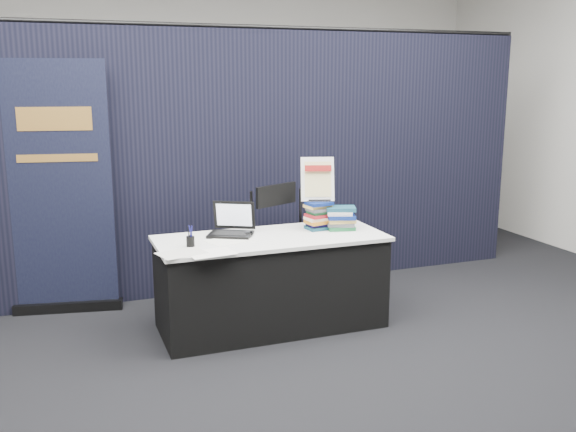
# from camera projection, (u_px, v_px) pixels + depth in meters

# --- Properties ---
(floor) EXTENTS (8.00, 8.00, 0.00)m
(floor) POSITION_uv_depth(u_px,v_px,m) (296.00, 353.00, 4.70)
(floor) COLOR black
(floor) RESTS_ON ground
(wall_back) EXTENTS (8.00, 0.02, 3.50)m
(wall_back) POSITION_uv_depth(u_px,v_px,m) (181.00, 96.00, 8.00)
(wall_back) COLOR beige
(wall_back) RESTS_ON floor
(drape_partition) EXTENTS (6.00, 0.08, 2.40)m
(drape_partition) POSITION_uv_depth(u_px,v_px,m) (234.00, 163.00, 5.91)
(drape_partition) COLOR black
(drape_partition) RESTS_ON floor
(display_table) EXTENTS (1.80, 0.75, 0.75)m
(display_table) POSITION_uv_depth(u_px,v_px,m) (271.00, 282.00, 5.13)
(display_table) COLOR black
(display_table) RESTS_ON floor
(laptop) EXTENTS (0.41, 0.41, 0.26)m
(laptop) POSITION_uv_depth(u_px,v_px,m) (229.00, 227.00, 5.10)
(laptop) COLOR black
(laptop) RESTS_ON display_table
(mouse) EXTENTS (0.08, 0.12, 0.04)m
(mouse) POSITION_uv_depth(u_px,v_px,m) (248.00, 233.00, 5.08)
(mouse) COLOR black
(mouse) RESTS_ON display_table
(brochure_left) EXTENTS (0.37, 0.31, 0.00)m
(brochure_left) POSITION_uv_depth(u_px,v_px,m) (181.00, 253.00, 4.56)
(brochure_left) COLOR beige
(brochure_left) RESTS_ON display_table
(brochure_mid) EXTENTS (0.35, 0.27, 0.00)m
(brochure_mid) POSITION_uv_depth(u_px,v_px,m) (211.00, 253.00, 4.57)
(brochure_mid) COLOR white
(brochure_mid) RESTS_ON display_table
(brochure_right) EXTENTS (0.39, 0.33, 0.00)m
(brochure_right) POSITION_uv_depth(u_px,v_px,m) (229.00, 240.00, 4.92)
(brochure_right) COLOR white
(brochure_right) RESTS_ON display_table
(pen_cup) EXTENTS (0.07, 0.07, 0.08)m
(pen_cup) POSITION_uv_depth(u_px,v_px,m) (190.00, 242.00, 4.73)
(pen_cup) COLOR black
(pen_cup) RESTS_ON display_table
(book_stack_tall) EXTENTS (0.21, 0.17, 0.23)m
(book_stack_tall) POSITION_uv_depth(u_px,v_px,m) (319.00, 215.00, 5.27)
(book_stack_tall) COLOR #164254
(book_stack_tall) RESTS_ON display_table
(book_stack_short) EXTENTS (0.26, 0.23, 0.19)m
(book_stack_short) POSITION_uv_depth(u_px,v_px,m) (340.00, 218.00, 5.27)
(book_stack_short) COLOR #1B6635
(book_stack_short) RESTS_ON display_table
(info_sign) EXTENTS (0.29, 0.18, 0.37)m
(info_sign) POSITION_uv_depth(u_px,v_px,m) (318.00, 180.00, 5.23)
(info_sign) COLOR black
(info_sign) RESTS_ON book_stack_tall
(pullup_banner) EXTENTS (0.90, 0.27, 2.13)m
(pullup_banner) POSITION_uv_depth(u_px,v_px,m) (61.00, 204.00, 5.35)
(pullup_banner) COLOR black
(pullup_banner) RESTS_ON floor
(stacking_chair) EXTENTS (0.64, 0.66, 1.06)m
(stacking_chair) POSITION_uv_depth(u_px,v_px,m) (284.00, 242.00, 5.50)
(stacking_chair) COLOR black
(stacking_chair) RESTS_ON floor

